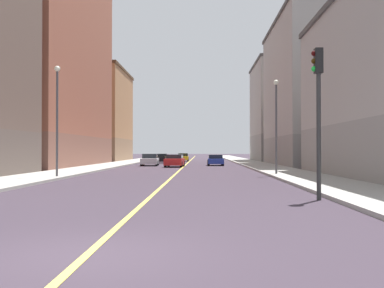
{
  "coord_description": "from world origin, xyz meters",
  "views": [
    {
      "loc": [
        1.97,
        -7.69,
        1.8
      ],
      "look_at": [
        1.08,
        33.04,
        2.34
      ],
      "focal_mm": 42.3,
      "sensor_mm": 36.0,
      "label": 1
    }
  ],
  "objects_px": {
    "building_right_midblock": "(42,58)",
    "car_silver": "(150,160)",
    "building_left_mid": "(320,93)",
    "car_blue": "(215,160)",
    "street_lamp_right_near": "(57,109)",
    "building_left_far": "(287,112)",
    "traffic_light_left_near": "(318,101)",
    "building_right_distant": "(93,116)",
    "car_red": "(175,161)",
    "car_black": "(161,158)",
    "car_yellow": "(183,157)",
    "street_lamp_left_near": "(276,116)"
  },
  "relations": [
    {
      "from": "building_right_midblock",
      "to": "car_silver",
      "type": "height_order",
      "value": "building_right_midblock"
    },
    {
      "from": "building_left_mid",
      "to": "car_blue",
      "type": "distance_m",
      "value": 14.37
    },
    {
      "from": "building_left_mid",
      "to": "street_lamp_right_near",
      "type": "height_order",
      "value": "building_left_mid"
    },
    {
      "from": "building_left_mid",
      "to": "building_left_far",
      "type": "relative_size",
      "value": 1.29
    },
    {
      "from": "building_left_mid",
      "to": "traffic_light_left_near",
      "type": "relative_size",
      "value": 3.71
    },
    {
      "from": "building_left_far",
      "to": "building_right_distant",
      "type": "distance_m",
      "value": 31.25
    },
    {
      "from": "car_red",
      "to": "car_black",
      "type": "xyz_separation_m",
      "value": [
        -2.86,
        14.87,
        -0.02
      ]
    },
    {
      "from": "car_yellow",
      "to": "car_red",
      "type": "height_order",
      "value": "car_red"
    },
    {
      "from": "car_black",
      "to": "building_left_mid",
      "type": "bearing_deg",
      "value": -27.84
    },
    {
      "from": "traffic_light_left_near",
      "to": "car_red",
      "type": "distance_m",
      "value": 32.51
    },
    {
      "from": "building_right_midblock",
      "to": "car_black",
      "type": "distance_m",
      "value": 21.24
    },
    {
      "from": "building_left_far",
      "to": "car_black",
      "type": "distance_m",
      "value": 22.94
    },
    {
      "from": "building_left_mid",
      "to": "traffic_light_left_near",
      "type": "xyz_separation_m",
      "value": [
        -9.47,
        -36.23,
        -4.85
      ]
    },
    {
      "from": "car_yellow",
      "to": "building_right_midblock",
      "type": "bearing_deg",
      "value": -121.82
    },
    {
      "from": "street_lamp_left_near",
      "to": "car_black",
      "type": "relative_size",
      "value": 1.46
    },
    {
      "from": "building_left_far",
      "to": "street_lamp_right_near",
      "type": "bearing_deg",
      "value": -117.16
    },
    {
      "from": "traffic_light_left_near",
      "to": "car_silver",
      "type": "height_order",
      "value": "traffic_light_left_near"
    },
    {
      "from": "building_right_distant",
      "to": "street_lamp_left_near",
      "type": "xyz_separation_m",
      "value": [
        22.78,
        -41.13,
        -3.22
      ]
    },
    {
      "from": "building_left_mid",
      "to": "car_red",
      "type": "bearing_deg",
      "value": -164.36
    },
    {
      "from": "car_silver",
      "to": "car_yellow",
      "type": "bearing_deg",
      "value": 82.08
    },
    {
      "from": "car_silver",
      "to": "building_left_far",
      "type": "bearing_deg",
      "value": 47.05
    },
    {
      "from": "traffic_light_left_near",
      "to": "building_right_midblock",
      "type": "bearing_deg",
      "value": 123.46
    },
    {
      "from": "car_blue",
      "to": "building_right_midblock",
      "type": "bearing_deg",
      "value": -170.17
    },
    {
      "from": "building_left_mid",
      "to": "building_left_far",
      "type": "height_order",
      "value": "building_left_mid"
    },
    {
      "from": "car_silver",
      "to": "traffic_light_left_near",
      "type": "bearing_deg",
      "value": -73.98
    },
    {
      "from": "traffic_light_left_near",
      "to": "car_silver",
      "type": "bearing_deg",
      "value": 106.02
    },
    {
      "from": "building_left_mid",
      "to": "street_lamp_right_near",
      "type": "bearing_deg",
      "value": -133.18
    },
    {
      "from": "building_left_far",
      "to": "building_right_midblock",
      "type": "distance_m",
      "value": 39.26
    },
    {
      "from": "street_lamp_right_near",
      "to": "car_yellow",
      "type": "xyz_separation_m",
      "value": [
        6.12,
        44.47,
        -3.77
      ]
    },
    {
      "from": "building_right_distant",
      "to": "street_lamp_right_near",
      "type": "height_order",
      "value": "building_right_distant"
    },
    {
      "from": "street_lamp_left_near",
      "to": "car_blue",
      "type": "distance_m",
      "value": 21.5
    },
    {
      "from": "building_right_distant",
      "to": "car_black",
      "type": "height_order",
      "value": "building_right_distant"
    },
    {
      "from": "car_yellow",
      "to": "car_black",
      "type": "distance_m",
      "value": 10.31
    },
    {
      "from": "street_lamp_right_near",
      "to": "car_blue",
      "type": "xyz_separation_m",
      "value": [
        10.71,
        24.3,
        -3.76
      ]
    },
    {
      "from": "street_lamp_left_near",
      "to": "building_left_mid",
      "type": "bearing_deg",
      "value": 67.94
    },
    {
      "from": "car_blue",
      "to": "car_red",
      "type": "height_order",
      "value": "car_red"
    },
    {
      "from": "street_lamp_right_near",
      "to": "building_right_distant",
      "type": "bearing_deg",
      "value": 100.75
    },
    {
      "from": "street_lamp_left_near",
      "to": "car_yellow",
      "type": "relative_size",
      "value": 1.46
    },
    {
      "from": "building_right_midblock",
      "to": "traffic_light_left_near",
      "type": "bearing_deg",
      "value": -56.54
    },
    {
      "from": "street_lamp_left_near",
      "to": "car_blue",
      "type": "bearing_deg",
      "value": 99.81
    },
    {
      "from": "building_right_distant",
      "to": "building_right_midblock",
      "type": "bearing_deg",
      "value": -90.0
    },
    {
      "from": "building_left_mid",
      "to": "car_silver",
      "type": "distance_m",
      "value": 21.11
    },
    {
      "from": "building_left_mid",
      "to": "building_left_far",
      "type": "distance_m",
      "value": 20.13
    },
    {
      "from": "building_right_distant",
      "to": "car_silver",
      "type": "bearing_deg",
      "value": -61.24
    },
    {
      "from": "car_blue",
      "to": "car_silver",
      "type": "relative_size",
      "value": 0.95
    },
    {
      "from": "traffic_light_left_near",
      "to": "car_black",
      "type": "distance_m",
      "value": 47.61
    },
    {
      "from": "traffic_light_left_near",
      "to": "street_lamp_right_near",
      "type": "xyz_separation_m",
      "value": [
        -13.31,
        11.95,
        0.81
      ]
    },
    {
      "from": "street_lamp_left_near",
      "to": "car_red",
      "type": "distance_m",
      "value": 18.48
    },
    {
      "from": "building_right_midblock",
      "to": "street_lamp_right_near",
      "type": "bearing_deg",
      "value": -68.04
    },
    {
      "from": "building_right_distant",
      "to": "car_yellow",
      "type": "xyz_separation_m",
      "value": [
        14.57,
        -0.07,
        -6.78
      ]
    }
  ]
}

